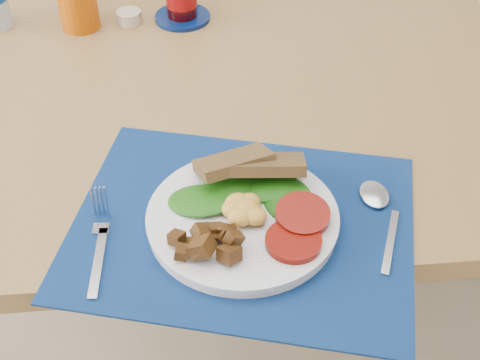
# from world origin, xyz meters

# --- Properties ---
(table) EXTENTS (1.40, 0.90, 0.75)m
(table) POSITION_xyz_m (0.00, 0.20, 0.67)
(table) COLOR brown
(table) RESTS_ON ground
(chair_far) EXTENTS (0.44, 0.42, 1.09)m
(chair_far) POSITION_xyz_m (-0.00, 0.90, 0.56)
(chair_far) COLOR brown
(chair_far) RESTS_ON ground
(placemat) EXTENTS (0.58, 0.50, 0.00)m
(placemat) POSITION_xyz_m (0.11, -0.15, 0.75)
(placemat) COLOR black
(placemat) RESTS_ON table
(breakfast_plate) EXTENTS (0.28, 0.28, 0.07)m
(breakfast_plate) POSITION_xyz_m (0.10, -0.16, 0.77)
(breakfast_plate) COLOR silver
(breakfast_plate) RESTS_ON placemat
(fork) EXTENTS (0.03, 0.18, 0.00)m
(fork) POSITION_xyz_m (-0.10, -0.17, 0.76)
(fork) COLOR #B2B5BA
(fork) RESTS_ON placemat
(spoon) EXTENTS (0.06, 0.19, 0.01)m
(spoon) POSITION_xyz_m (0.31, -0.14, 0.76)
(spoon) COLOR #B2B5BA
(spoon) RESTS_ON placemat
(juice_glass) EXTENTS (0.08, 0.08, 0.11)m
(juice_glass) POSITION_xyz_m (-0.18, 0.46, 0.81)
(juice_glass) COLOR #B04804
(juice_glass) RESTS_ON table
(ramekin) EXTENTS (0.05, 0.05, 0.03)m
(ramekin) POSITION_xyz_m (-0.08, 0.47, 0.76)
(ramekin) COLOR #C5AB91
(ramekin) RESTS_ON table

